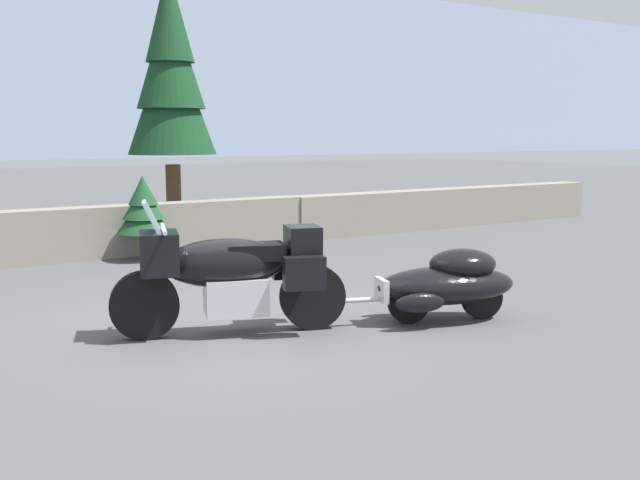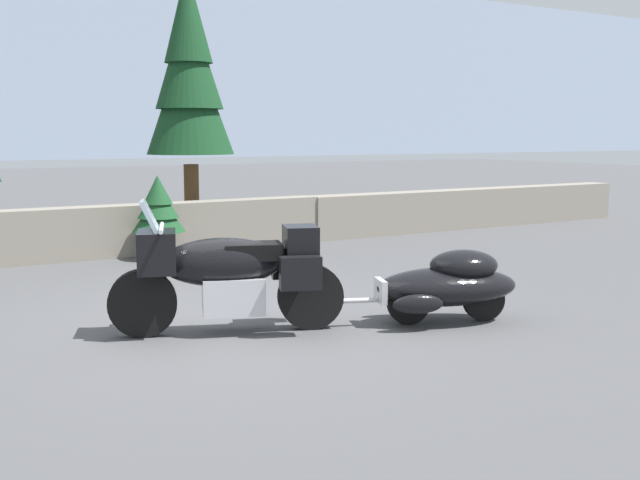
% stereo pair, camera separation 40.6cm
% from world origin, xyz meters
% --- Properties ---
extents(ground_plane, '(80.00, 80.00, 0.00)m').
position_xyz_m(ground_plane, '(0.00, 0.00, 0.00)').
color(ground_plane, '#4C4C4F').
extents(stone_guard_wall, '(24.00, 0.56, 0.88)m').
position_xyz_m(stone_guard_wall, '(-0.38, 5.03, 0.42)').
color(stone_guard_wall, gray).
rests_on(stone_guard_wall, ground).
extents(touring_motorcycle, '(2.21, 1.21, 1.33)m').
position_xyz_m(touring_motorcycle, '(-0.09, -0.30, 0.62)').
color(touring_motorcycle, black).
rests_on(touring_motorcycle, ground).
extents(car_shaped_trailer, '(2.19, 1.18, 0.76)m').
position_xyz_m(car_shaped_trailer, '(2.05, -1.10, 0.41)').
color(car_shaped_trailer, black).
rests_on(car_shaped_trailer, ground).
extents(pine_tree_tall, '(1.57, 1.57, 4.89)m').
position_xyz_m(pine_tree_tall, '(2.08, 6.06, 3.06)').
color(pine_tree_tall, brown).
rests_on(pine_tree_tall, ground).
extents(pine_sapling_near, '(0.83, 0.83, 1.32)m').
position_xyz_m(pine_sapling_near, '(0.88, 4.44, 0.82)').
color(pine_sapling_near, brown).
rests_on(pine_sapling_near, ground).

